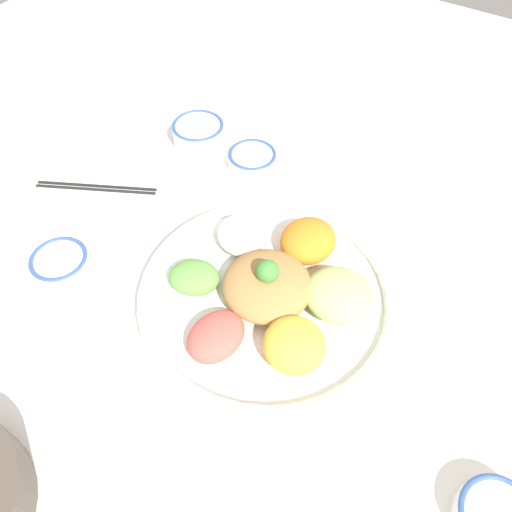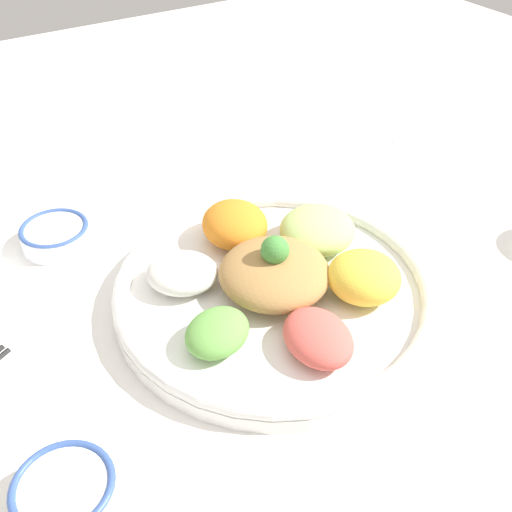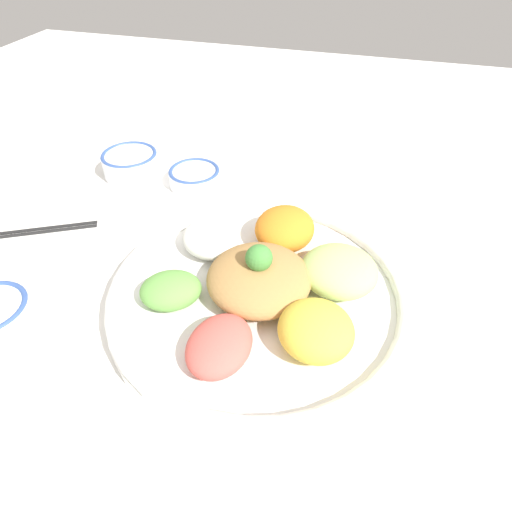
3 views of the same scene
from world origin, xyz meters
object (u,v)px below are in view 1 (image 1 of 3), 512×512
at_px(rice_bowl_blue, 199,133).
at_px(sauce_bowl_dark, 61,265).
at_px(sauce_bowl_red, 252,159).
at_px(chopsticks_pair_far, 96,187).
at_px(salad_platter, 269,292).

xyz_separation_m(rice_bowl_blue, sauce_bowl_dark, (-0.02, 0.40, -0.00)).
xyz_separation_m(sauce_bowl_red, chopsticks_pair_far, (0.22, 0.22, -0.02)).
distance_m(rice_bowl_blue, sauce_bowl_dark, 0.40).
xyz_separation_m(sauce_bowl_red, rice_bowl_blue, (0.13, -0.00, 0.01)).
bearing_deg(rice_bowl_blue, chopsticks_pair_far, 69.09).
height_order(salad_platter, sauce_bowl_dark, salad_platter).
relative_size(salad_platter, sauce_bowl_dark, 4.32).
height_order(rice_bowl_blue, chopsticks_pair_far, rice_bowl_blue).
relative_size(salad_platter, rice_bowl_blue, 3.79).
bearing_deg(salad_platter, chopsticks_pair_far, -5.33).
distance_m(salad_platter, sauce_bowl_dark, 0.34).
distance_m(rice_bowl_blue, chopsticks_pair_far, 0.24).
bearing_deg(rice_bowl_blue, sauce_bowl_red, 179.83).
bearing_deg(sauce_bowl_dark, salad_platter, -156.02).
xyz_separation_m(salad_platter, rice_bowl_blue, (0.33, -0.26, -0.00)).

